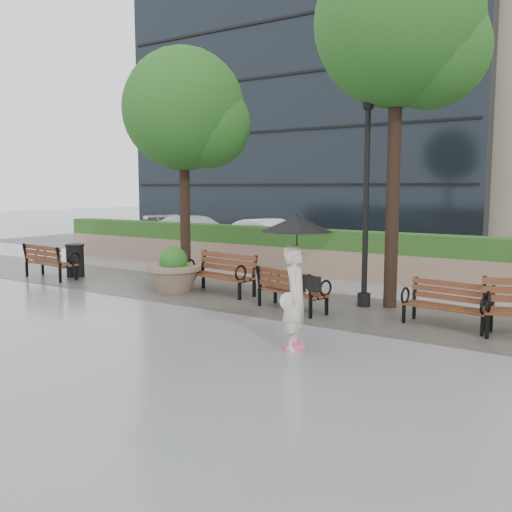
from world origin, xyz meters
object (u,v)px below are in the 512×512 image
Objects in this scene: bench_0 at (51,269)px; planter_left at (174,274)px; lamppost at (366,217)px; bench_1 at (221,282)px; pedestrian at (296,269)px; trash_bin at (75,261)px; bench_3 at (446,314)px; bench_2 at (291,298)px; car_left at (196,233)px; car_right at (271,237)px.

planter_left is at bearing -169.48° from bench_0.
bench_1 is at bearing -170.49° from lamppost.
lamppost reaches higher than pedestrian.
trash_bin is at bearing -174.62° from lamppost.
pedestrian is at bearing -17.38° from trash_bin.
bench_3 is (5.48, -0.28, -0.04)m from bench_1.
car_left reaches higher than bench_2.
lamppost is (1.09, 1.23, 1.68)m from bench_2.
pedestrian is at bearing -125.06° from car_left.
bench_0 is 1.14× the size of bench_3.
planter_left reaches higher than trash_bin.
car_left is (-10.15, 6.45, -1.24)m from lamppost.
planter_left is at bearing -134.73° from car_left.
bench_3 is at bearing -112.39° from car_left.
bench_2 is 3.00m from pedestrian.
bench_2 is at bearing -121.68° from car_left.
bench_0 is 0.70m from trash_bin.
pedestrian reaches higher than bench_2.
bench_2 is 11.88m from car_left.
bench_1 is at bearing -175.77° from bench_3.
lamppost reaches higher than car_right.
trash_bin is 0.42× the size of pedestrian.
bench_1 is 9.71m from car_left.
pedestrian reaches higher than planter_left.
bench_2 is 2.36m from lamppost.
planter_left is 5.75m from pedestrian.
bench_1 is 2.11× the size of trash_bin.
planter_left is 8.11m from car_right.
bench_1 is 1.41× the size of planter_left.
bench_2 is at bearing -131.80° from car_right.
bench_2 is 0.42× the size of car_right.
lamppost is 0.90× the size of car_left.
lamppost reaches higher than bench_2.
lamppost is at bearing -113.80° from car_left.
car_left is (-5.51, 7.41, 0.27)m from planter_left.
planter_left is at bearing -2.26° from trash_bin.
pedestrian is (3.86, -3.04, 1.01)m from bench_1.
pedestrian is at bearing -27.84° from planter_left.
bench_0 is 4.30m from planter_left.
bench_1 is (5.44, 0.83, 0.00)m from bench_0.
bench_2 is at bearing -4.35° from planter_left.
bench_1 is at bearing 18.23° from planter_left.
pedestrian reaches higher than car_left.
pedestrian is at bearing -113.18° from bench_3.
bench_3 is 10.60m from trash_bin.
lamppost is (8.91, 1.41, 1.66)m from bench_0.
planter_left is 9.24m from car_left.
bench_2 is at bearing -174.15° from bench_0.
lamppost reaches higher than bench_0.
pedestrian is (7.18, -10.47, 0.62)m from car_right.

